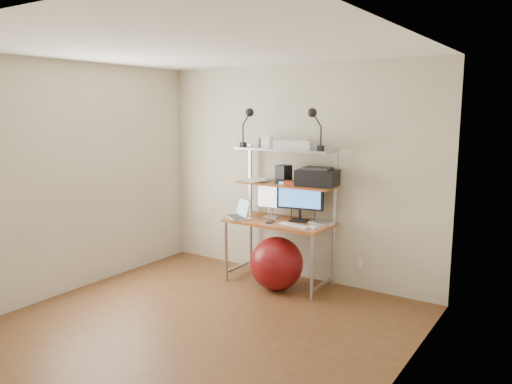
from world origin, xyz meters
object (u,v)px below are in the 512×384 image
monitor_silver (272,199)px  exercise_ball (276,263)px  laptop (240,214)px  printer (317,177)px  monitor_black (300,197)px

monitor_silver → exercise_ball: 0.76m
exercise_ball → laptop: bearing=173.6°
printer → monitor_black: bearing=-170.6°
laptop → exercise_ball: bearing=26.3°
monitor_black → laptop: (-0.66, -0.24, -0.23)m
monitor_silver → exercise_ball: monitor_silver is taller
monitor_silver → laptop: (-0.30, -0.23, -0.17)m
printer → exercise_ball: size_ratio=0.79×
laptop → exercise_ball: laptop is taller
monitor_black → exercise_ball: 0.79m
printer → monitor_silver: bearing=-179.6°
monitor_silver → exercise_ball: size_ratio=0.69×
monitor_black → exercise_ball: bearing=-123.4°
monitor_silver → laptop: bearing=-153.5°
monitor_silver → monitor_black: (0.37, 0.01, 0.06)m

